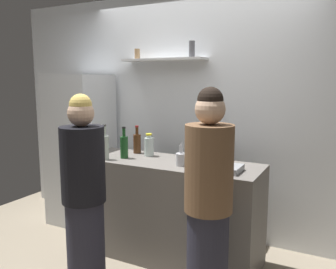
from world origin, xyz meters
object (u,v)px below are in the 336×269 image
Objects in this scene: wine_bottle_pale_glass at (105,147)px; person_blonde at (84,197)px; utensil_holder at (181,159)px; refrigerator at (81,150)px; wine_bottle_amber_glass at (137,143)px; water_bottle_plastic at (149,146)px; baking_pan at (221,168)px; person_brown_jacket at (208,206)px; wine_bottle_green_glass at (124,146)px; wine_bottle_dark_glass at (206,148)px.

wine_bottle_pale_glass is 0.68m from person_blonde.
wine_bottle_pale_glass is (-0.74, -0.12, 0.07)m from utensil_holder.
refrigerator is 7.89× the size of utensil_holder.
water_bottle_plastic is at bearing -19.63° from wine_bottle_amber_glass.
water_bottle_plastic is (0.29, 0.33, -0.03)m from wine_bottle_pale_glass.
baking_pan is at bearing -12.25° from refrigerator.
refrigerator is 1.06× the size of person_brown_jacket.
water_bottle_plastic is at bearing 141.35° from person_brown_jacket.
wine_bottle_amber_glass is at bearing 93.43° from wine_bottle_green_glass.
wine_bottle_green_glass is at bearing -23.28° from refrigerator.
person_brown_jacket is at bearing -35.59° from wine_bottle_amber_glass.
wine_bottle_pale_glass is 1.27m from person_brown_jacket.
person_brown_jacket reaches higher than baking_pan.
wine_bottle_pale_glass reaches higher than water_bottle_plastic.
wine_bottle_green_glass reaches higher than baking_pan.
wine_bottle_dark_glass is 1.42× the size of water_bottle_plastic.
wine_bottle_amber_glass is at bearing 164.30° from baking_pan.
wine_bottle_dark_glass reaches higher than water_bottle_plastic.
water_bottle_plastic is at bearing 165.19° from baking_pan.
utensil_holder is at bearing -112.33° from wine_bottle_dark_glass.
baking_pan is at bearing 5.67° from wine_bottle_pale_glass.
water_bottle_plastic is (0.18, -0.06, -0.01)m from wine_bottle_amber_glass.
person_brown_jacket is (1.08, -0.77, -0.23)m from wine_bottle_amber_glass.
person_blonde is (0.12, -0.96, -0.27)m from wine_bottle_amber_glass.
refrigerator is 0.98m from wine_bottle_green_glass.
wine_bottle_amber_glass is (-0.75, -0.02, -0.01)m from wine_bottle_dark_glass.
person_brown_jacket is (1.94, -0.90, -0.06)m from refrigerator.
person_brown_jacket is at bearing -172.69° from person_blonde.
refrigerator is 1.55m from utensil_holder.
person_brown_jacket is (1.19, -0.38, -0.25)m from wine_bottle_pale_glass.
person_blonde is at bearing -169.08° from person_brown_jacket.
person_brown_jacket is at bearing -17.83° from wine_bottle_pale_glass.
person_brown_jacket is at bearing -24.74° from refrigerator.
wine_bottle_amber_glass is (-0.99, 0.28, 0.08)m from baking_pan.
wine_bottle_dark_glass is at bearing 1.55° from wine_bottle_amber_glass.
person_brown_jacket reaches higher than utensil_holder.
wine_bottle_pale_glass is 0.18m from wine_bottle_green_glass.
wine_bottle_green_glass is 0.25m from water_bottle_plastic.
person_blonde reaches higher than wine_bottle_green_glass.
wine_bottle_dark_glass is (1.61, -0.10, 0.19)m from refrigerator.
wine_bottle_amber_glass is (-0.63, 0.27, 0.05)m from utensil_holder.
baking_pan is at bearing -50.62° from wine_bottle_dark_glass.
person_blonde is (-0.06, -0.90, -0.26)m from water_bottle_plastic.
person_blonde is at bearing -47.83° from refrigerator.
person_brown_jacket is at bearing -25.92° from wine_bottle_green_glass.
utensil_holder is 0.32m from wine_bottle_dark_glass.
person_brown_jacket is (0.33, -0.79, -0.25)m from wine_bottle_dark_glass.
wine_bottle_pale_glass reaches higher than wine_bottle_dark_glass.
water_bottle_plastic reaches higher than baking_pan.
utensil_holder is 0.69m from wine_bottle_amber_glass.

